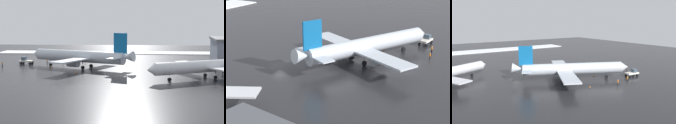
{
  "view_description": "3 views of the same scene",
  "coord_description": "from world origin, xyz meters",
  "views": [
    {
      "loc": [
        -89.18,
        -5.02,
        14.49
      ],
      "look_at": [
        3.25,
        1.44,
        3.44
      ],
      "focal_mm": 55.0,
      "sensor_mm": 36.0,
      "label": 1
    },
    {
      "loc": [
        46.54,
        -54.73,
        25.78
      ],
      "look_at": [
        13.3,
        2.85,
        2.2
      ],
      "focal_mm": 55.0,
      "sensor_mm": 36.0,
      "label": 2
    },
    {
      "loc": [
        69.71,
        -27.27,
        18.91
      ],
      "look_at": [
        12.38,
        11.4,
        5.45
      ],
      "focal_mm": 35.0,
      "sensor_mm": 36.0,
      "label": 3
    }
  ],
  "objects": [
    {
      "name": "ground_plane",
      "position": [
        0.0,
        0.0,
        0.0
      ],
      "size": [
        240.0,
        240.0,
        0.0
      ],
      "primitive_type": "plane",
      "color": "#232326"
    },
    {
      "name": "snow_bank_right",
      "position": [
        67.0,
        0.0,
        0.15
      ],
      "size": [
        14.0,
        116.0,
        0.29
      ],
      "primitive_type": "cube",
      "color": "white",
      "rests_on": "ground_plane"
    },
    {
      "name": "airplane_parked_starboard",
      "position": [
        15.27,
        11.95,
        3.68
      ],
      "size": [
        29.94,
        35.23,
        11.14
      ],
      "rotation": [
        0.0,
        0.0,
        1.13
      ],
      "color": "silver",
      "rests_on": "ground_plane"
    },
    {
      "name": "airplane_far_rear",
      "position": [
        -2.1,
        -22.32,
        3.17
      ],
      "size": [
        25.5,
        29.92,
        9.61
      ],
      "rotation": [
        0.0,
        0.0,
        2.05
      ],
      "color": "silver",
      "rests_on": "ground_plane"
    },
    {
      "name": "pushback_tug",
      "position": [
        23.24,
        31.99,
        1.28
      ],
      "size": [
        2.76,
        4.83,
        2.5
      ],
      "rotation": [
        0.0,
        0.0,
        1.45
      ],
      "color": "silver",
      "rests_on": "ground_plane"
    },
    {
      "name": "ground_crew_by_nose_gear",
      "position": [
        16.29,
        37.4,
        0.97
      ],
      "size": [
        0.36,
        0.36,
        1.71
      ],
      "rotation": [
        0.0,
        0.0,
        0.24
      ],
      "color": "black",
      "rests_on": "ground_plane"
    },
    {
      "name": "ground_crew_beside_wing",
      "position": [
        27.6,
        20.17,
        0.97
      ],
      "size": [
        0.36,
        0.36,
        1.71
      ],
      "rotation": [
        0.0,
        0.0,
        3.46
      ],
      "color": "black",
      "rests_on": "ground_plane"
    },
    {
      "name": "ground_crew_near_tug",
      "position": [
        26.56,
        25.55,
        0.97
      ],
      "size": [
        0.36,
        0.36,
        1.71
      ],
      "rotation": [
        0.0,
        0.0,
        4.38
      ],
      "color": "black",
      "rests_on": "ground_plane"
    },
    {
      "name": "traffic_cone_near_nose",
      "position": [
        24.63,
        12.0,
        0.28
      ],
      "size": [
        0.36,
        0.36,
        0.55
      ],
      "primitive_type": "cone",
      "color": "orange",
      "rests_on": "ground_plane"
    },
    {
      "name": "traffic_cone_mid_line",
      "position": [
        5.77,
        11.74,
        0.28
      ],
      "size": [
        0.36,
        0.36,
        0.55
      ],
      "primitive_type": "cone",
      "color": "orange",
      "rests_on": "ground_plane"
    },
    {
      "name": "traffic_cone_wingtip_side",
      "position": [
        15.7,
        21.43,
        0.28
      ],
      "size": [
        0.36,
        0.36,
        0.55
      ],
      "primitive_type": "cone",
      "color": "orange",
      "rests_on": "ground_plane"
    }
  ]
}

